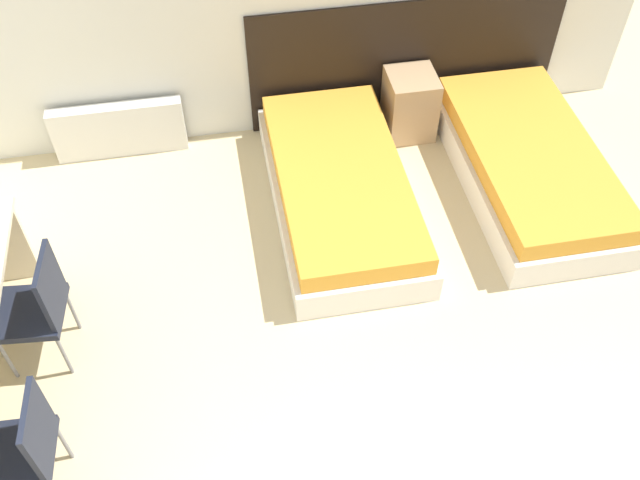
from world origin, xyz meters
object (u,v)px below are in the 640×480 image
Objects in this scene: chair_near_laptop at (38,305)px; chair_near_notebook at (23,449)px; bed_near_door at (529,165)px; nightstand at (410,104)px; bed_near_window at (340,189)px.

chair_near_laptop is 0.93m from chair_near_notebook.
chair_near_laptop is at bearing -165.04° from bed_near_door.
bed_near_door is at bearing 20.50° from chair_near_laptop.
nightstand is 0.63× the size of chair_near_notebook.
nightstand is at bearing 37.52° from chair_near_laptop.
bed_near_door is at bearing 0.00° from bed_near_window.
bed_near_window is at bearing 30.34° from chair_near_laptop.
chair_near_notebook is (-2.05, -1.87, 0.30)m from bed_near_window.
chair_near_notebook is (0.00, -0.93, 0.00)m from chair_near_laptop.
nightstand is 0.63× the size of chair_near_laptop.
chair_near_notebook is at bearing -137.57° from bed_near_window.
chair_near_laptop is at bearing -148.02° from nightstand.
bed_near_door is 3.68m from chair_near_laptop.
bed_near_door is 1.10m from nightstand.
bed_near_window is 1.50m from bed_near_door.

